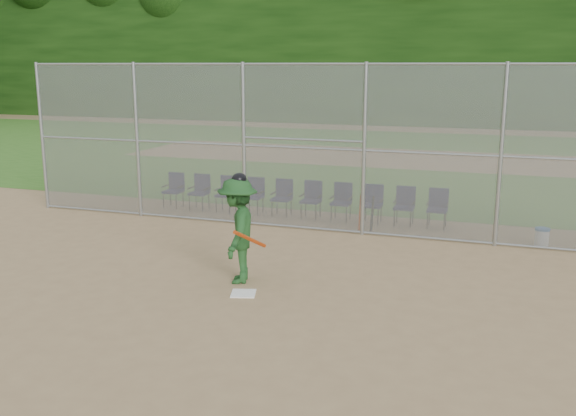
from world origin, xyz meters
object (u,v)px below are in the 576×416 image
(batter_at_plate, at_px, (238,230))
(chair_0, at_px, (173,190))
(water_cooler, at_px, (542,237))
(home_plate, at_px, (243,293))

(batter_at_plate, relative_size, chair_0, 2.13)
(batter_at_plate, relative_size, water_cooler, 4.99)
(home_plate, height_order, batter_at_plate, batter_at_plate)
(batter_at_plate, xyz_separation_m, chair_0, (-4.24, 5.25, -0.51))
(batter_at_plate, bearing_deg, chair_0, 128.97)
(water_cooler, bearing_deg, home_plate, -135.72)
(home_plate, xyz_separation_m, chair_0, (-4.59, 5.85, 0.47))
(home_plate, distance_m, chair_0, 7.45)
(water_cooler, relative_size, chair_0, 0.43)
(home_plate, xyz_separation_m, water_cooler, (5.08, 4.95, 0.20))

